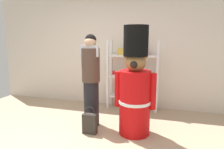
{
  "coord_description": "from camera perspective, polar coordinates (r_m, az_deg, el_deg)",
  "views": [
    {
      "loc": [
        1.16,
        -2.58,
        1.63
      ],
      "look_at": [
        0.22,
        0.78,
        1.0
      ],
      "focal_mm": 32.97,
      "sensor_mm": 36.0,
      "label": 1
    }
  ],
  "objects": [
    {
      "name": "ground_plane",
      "position": [
        3.27,
        -7.9,
        -19.81
      ],
      "size": [
        6.4,
        6.4,
        0.0
      ],
      "primitive_type": "plane",
      "color": "tan"
    },
    {
      "name": "back_wall",
      "position": [
        4.93,
        2.03,
        6.37
      ],
      "size": [
        6.4,
        0.12,
        2.6
      ],
      "primitive_type": "cube",
      "color": "silver",
      "rests_on": "ground_plane"
    },
    {
      "name": "merchandise_shelf",
      "position": [
        4.7,
        5.74,
        0.11
      ],
      "size": [
        1.16,
        0.35,
        1.57
      ],
      "color": "white",
      "rests_on": "ground_plane"
    },
    {
      "name": "teddy_bear_guard",
      "position": [
        3.45,
        6.39,
        -3.72
      ],
      "size": [
        0.7,
        0.54,
        1.82
      ],
      "color": "red",
      "rests_on": "ground_plane"
    },
    {
      "name": "person_shopper",
      "position": [
        3.76,
        -5.86,
        -1.26
      ],
      "size": [
        0.34,
        0.33,
        1.69
      ],
      "color": "black",
      "rests_on": "ground_plane"
    },
    {
      "name": "shopping_bag",
      "position": [
        3.64,
        -6.19,
        -13.29
      ],
      "size": [
        0.24,
        0.11,
        0.48
      ],
      "color": "#332D28",
      "rests_on": "ground_plane"
    }
  ]
}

